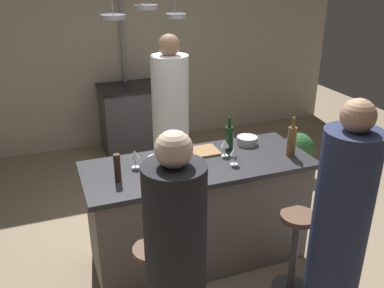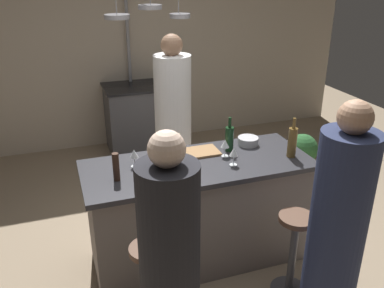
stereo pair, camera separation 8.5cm
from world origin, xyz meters
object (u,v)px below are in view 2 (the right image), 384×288
Objects in this scene: mixing_bowl_steel at (248,141)px; wine_glass_near_right_guest at (134,154)px; bar_stool_right at (293,251)px; wine_bottle_red at (229,138)px; cutting_board at (199,152)px; wine_bottle_amber at (292,142)px; mixing_bowl_ceramic at (156,161)px; potted_plant at (302,152)px; wine_bottle_white at (179,157)px; wine_glass_near_left_guest at (225,144)px; chef at (173,127)px; wine_glass_by_chef at (234,153)px; stove_range at (136,118)px; bar_stool_left at (151,285)px; guest_left at (170,273)px; pepper_mill at (116,167)px; mixing_bowl_wooden at (152,175)px; guest_right at (336,236)px.

wine_glass_near_right_guest is at bearing -173.88° from mixing_bowl_steel.
wine_bottle_red reaches higher than bar_stool_right.
cutting_board is 0.98× the size of wine_bottle_amber.
wine_bottle_red is at bearing 6.75° from mixing_bowl_ceramic.
potted_plant is 1.79× the size of wine_bottle_red.
wine_bottle_white is 0.35m from wine_glass_near_right_guest.
wine_bottle_white is 0.45m from wine_glass_near_left_guest.
chef is 1.20m from wine_glass_by_chef.
stove_range is 2.78× the size of cutting_board.
chef is 2.56× the size of bar_stool_left.
cutting_board is at bearing 8.21° from wine_glass_near_right_guest.
guest_left is 1.29m from cutting_board.
chef is at bearing 68.40° from bar_stool_left.
pepper_mill is at bearing -134.36° from wine_glass_near_right_guest.
chef is at bearing 72.83° from guest_left.
wine_bottle_amber is (1.30, 0.49, 0.65)m from bar_stool_left.
guest_left reaches higher than pepper_mill.
stove_range is 1.71× the size of potted_plant.
mixing_bowl_steel is at bearing 89.87° from bar_stool_right.
wine_glass_by_chef is (0.89, -0.05, 0.00)m from pepper_mill.
wine_glass_by_chef is at bearing -131.06° from mixing_bowl_steel.
guest_left is at bearing -107.17° from chef.
wine_glass_near_left_guest is (0.00, 0.17, 0.00)m from wine_glass_by_chef.
wine_glass_near_left_guest is at bearing -82.29° from chef.
chef is 9.83× the size of mixing_bowl_steel.
mixing_bowl_steel is at bearing 15.89° from wine_bottle_red.
wine_bottle_red reaches higher than wine_glass_near_right_guest.
wine_glass_near_left_guest reaches higher than potted_plant.
pepper_mill is 1.40× the size of mixing_bowl_wooden.
chef is at bearing 118.68° from wine_bottle_amber.
chef reaches higher than wine_bottle_amber.
mixing_bowl_wooden is (-1.16, -0.03, -0.09)m from wine_bottle_amber.
mixing_bowl_ceramic is at bearing -173.25° from wine_bottle_red.
guest_left reaches higher than wine_bottle_white.
bar_stool_right is 0.55m from guest_right.
wine_glass_near_left_guest is (-1.44, -0.99, 0.71)m from potted_plant.
stove_range is 3.51m from guest_right.
pepper_mill reaches higher than cutting_board.
wine_bottle_red is at bearing 147.58° from wine_bottle_amber.
bar_stool_right is 1.18m from mixing_bowl_wooden.
bar_stool_left is 1.08m from bar_stool_right.
wine_bottle_amber is at bearing -73.78° from stove_range.
mixing_bowl_steel is at bearing 3.56° from cutting_board.
chef is 11.92× the size of wine_glass_near_left_guest.
bar_stool_right is at bearing -75.20° from wine_bottle_red.
wine_glass_near_left_guest reaches higher than cutting_board.
mixing_bowl_wooden is (-0.48, -0.33, 0.03)m from cutting_board.
wine_bottle_red is (-0.43, 0.27, -0.02)m from wine_bottle_amber.
wine_bottle_amber is 1.13× the size of wine_bottle_red.
wine_bottle_red reaches higher than wine_glass_near_left_guest.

